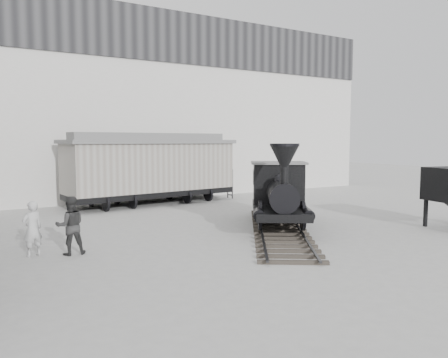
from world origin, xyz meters
TOP-DOWN VIEW (x-y plane):
  - ground at (0.00, 0.00)m, footprint 90.00×90.00m
  - north_wall at (0.00, 14.98)m, footprint 34.00×2.51m
  - locomotive at (2.20, 3.33)m, footprint 6.68×8.82m
  - boxcar at (0.31, 12.14)m, footprint 9.67×3.99m
  - visitor_a at (-6.71, 3.65)m, footprint 0.71×0.59m
  - visitor_b at (-5.69, 3.27)m, footprint 0.90×0.73m

SIDE VIEW (x-z plane):
  - ground at x=0.00m, z-range 0.00..0.00m
  - visitor_a at x=-6.71m, z-range 0.00..1.66m
  - visitor_b at x=-5.69m, z-range 0.00..1.77m
  - locomotive at x=2.20m, z-range -0.43..2.83m
  - boxcar at x=0.31m, z-range 0.09..3.94m
  - north_wall at x=0.00m, z-range 0.05..11.05m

